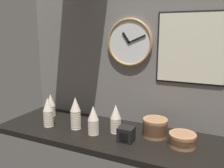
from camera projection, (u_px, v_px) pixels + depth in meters
ground_plane at (108, 134)px, 1.66m from camera, size 1.60×0.56×0.04m
wall_tiled_back at (124, 53)px, 1.77m from camera, size 1.60×0.03×1.05m
cup_stack_left at (48, 112)px, 1.73m from camera, size 0.07×0.07×0.22m
cup_stack_center_right at (116, 118)px, 1.62m from camera, size 0.07×0.07×0.20m
cup_stack_far_left at (51, 105)px, 1.95m from camera, size 0.07×0.07×0.18m
cup_stack_center at (93, 120)px, 1.59m from camera, size 0.07×0.07×0.20m
cup_stack_center_left at (76, 113)px, 1.68m from camera, size 0.07×0.07×0.23m
bowl_stack_far_right at (182, 139)px, 1.43m from camera, size 0.16×0.16×0.08m
bowl_stack_right at (155, 127)px, 1.57m from camera, size 0.16×0.16×0.12m
wall_clock at (129, 42)px, 1.71m from camera, size 0.34×0.03×0.34m
menu_board at (191, 48)px, 1.54m from camera, size 0.45×0.01×0.47m
napkin_dispenser at (126, 134)px, 1.50m from camera, size 0.10×0.09×0.09m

